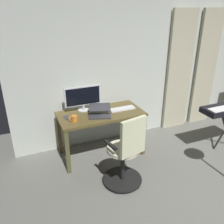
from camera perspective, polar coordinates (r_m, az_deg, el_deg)
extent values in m
cube|color=silver|center=(4.56, 10.72, 10.46)|extent=(5.35, 0.10, 2.50)
cube|color=#C0B99B|center=(5.18, 21.58, 9.55)|extent=(0.48, 0.06, 2.28)
cube|color=#C0B99B|center=(4.76, 15.87, 9.14)|extent=(0.53, 0.06, 2.28)
cube|color=brown|center=(3.76, -2.73, -0.49)|extent=(1.35, 0.66, 0.04)
cube|color=brown|center=(3.95, 7.59, -5.59)|extent=(0.06, 0.06, 0.72)
cube|color=brown|center=(3.55, -10.70, -9.53)|extent=(0.06, 0.06, 0.72)
cube|color=brown|center=(4.39, 3.82, -2.17)|extent=(0.06, 0.06, 0.72)
cube|color=brown|center=(4.04, -12.58, -5.25)|extent=(0.06, 0.06, 0.72)
cylinder|color=black|center=(3.52, 2.49, -15.80)|extent=(0.56, 0.56, 0.02)
sphere|color=black|center=(3.66, 5.81, -14.44)|extent=(0.05, 0.05, 0.05)
sphere|color=black|center=(3.72, 1.16, -13.55)|extent=(0.05, 0.05, 0.05)
sphere|color=black|center=(3.54, -1.86, -15.94)|extent=(0.05, 0.05, 0.05)
sphere|color=black|center=(3.35, 1.13, -18.69)|extent=(0.05, 0.05, 0.05)
sphere|color=black|center=(3.43, 6.19, -17.59)|extent=(0.05, 0.05, 0.05)
cylinder|color=black|center=(3.37, 2.57, -12.69)|extent=(0.06, 0.06, 0.48)
cylinder|color=beige|center=(3.22, 2.66, -8.94)|extent=(0.52, 0.52, 0.05)
cube|color=beige|center=(2.94, 5.13, -6.11)|extent=(0.38, 0.13, 0.51)
cube|color=black|center=(3.05, -0.32, -7.99)|extent=(0.09, 0.24, 0.03)
cube|color=black|center=(3.26, 5.51, -5.82)|extent=(0.09, 0.24, 0.03)
cylinder|color=silver|center=(3.87, -6.87, 0.52)|extent=(0.18, 0.18, 0.01)
cylinder|color=silver|center=(3.85, -6.90, 1.13)|extent=(0.04, 0.04, 0.08)
cube|color=silver|center=(3.78, -7.07, 3.88)|extent=(0.59, 0.03, 0.31)
cube|color=black|center=(3.77, -6.99, 3.80)|extent=(0.55, 0.01, 0.27)
cube|color=silver|center=(3.87, 2.45, 0.76)|extent=(0.43, 0.14, 0.02)
cube|color=#333338|center=(3.62, -2.92, -0.99)|extent=(0.38, 0.30, 0.02)
cube|color=#333338|center=(3.67, -2.99, 1.17)|extent=(0.37, 0.29, 0.07)
cube|color=#333338|center=(3.90, -3.17, 0.83)|extent=(0.08, 0.15, 0.01)
cube|color=#333338|center=(3.64, -10.95, -1.37)|extent=(0.08, 0.15, 0.01)
cylinder|color=orange|center=(3.50, -9.06, -1.55)|extent=(0.09, 0.09, 0.09)
torus|color=orange|center=(3.49, -9.96, -1.64)|extent=(0.06, 0.01, 0.06)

